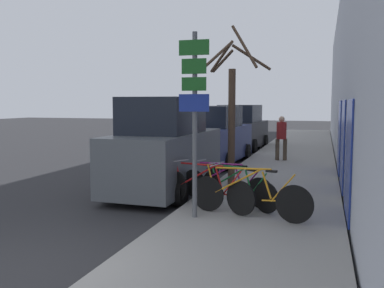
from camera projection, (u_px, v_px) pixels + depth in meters
ground_plane at (219, 163)px, 16.22m from camera, size 80.00×80.00×0.00m
sidewalk_curb at (294, 155)px, 18.11m from camera, size 3.20×32.00×0.15m
building_facade at (340, 79)px, 17.23m from camera, size 0.23×32.00×6.50m
signpost at (195, 112)px, 7.81m from camera, size 0.57×0.11×3.41m
bicycle_0 at (249, 196)px, 7.98m from camera, size 2.38×0.67×0.95m
bicycle_1 at (206, 189)px, 8.70m from camera, size 2.20×1.15×0.92m
bicycle_2 at (237, 188)px, 8.87m from camera, size 1.84×1.26×0.84m
bicycle_3 at (225, 185)px, 9.18m from camera, size 2.18×0.89×0.87m
parked_car_0 at (165, 150)px, 10.87m from camera, size 2.02×4.39×2.42m
parked_car_1 at (214, 137)px, 15.96m from camera, size 2.18×4.82×2.17m
parked_car_2 at (241, 129)px, 20.89m from camera, size 2.28×4.43×2.18m
pedestrian_near at (281, 135)px, 15.87m from camera, size 0.42×0.36×1.64m
street_tree at (232, 110)px, 11.15m from camera, size 1.73×1.24×4.11m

